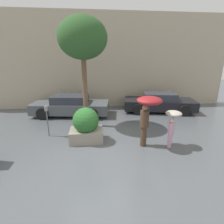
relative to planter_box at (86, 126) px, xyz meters
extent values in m
plane|color=#51565B|center=(0.45, -1.13, -0.67)|extent=(40.00, 40.00, 0.00)
cube|color=#B7A88E|center=(0.45, 5.37, 2.33)|extent=(18.00, 0.30, 6.00)
cube|color=gray|center=(0.00, 0.00, -0.42)|extent=(1.30, 0.88, 0.50)
sphere|color=#286028|center=(0.00, 0.00, 0.22)|extent=(1.03, 1.03, 1.03)
cylinder|color=#473323|center=(2.17, -0.63, -0.27)|extent=(0.23, 0.23, 0.79)
cylinder|color=#473323|center=(2.17, -0.63, 0.43)|extent=(0.33, 0.33, 0.62)
sphere|color=#997056|center=(2.17, -0.63, 0.85)|extent=(0.21, 0.21, 0.21)
cylinder|color=#4C4C51|center=(2.29, -0.72, 0.80)|extent=(0.02, 0.02, 0.67)
ellipsoid|color=maroon|center=(2.29, -0.72, 1.14)|extent=(0.90, 0.90, 0.29)
cylinder|color=#D199B7|center=(3.13, -0.85, -0.39)|extent=(0.16, 0.16, 0.55)
cylinder|color=#D199B7|center=(3.13, -0.85, 0.10)|extent=(0.23, 0.23, 0.44)
sphere|color=beige|center=(3.13, -0.85, 0.39)|extent=(0.15, 0.15, 0.15)
cylinder|color=#4C4C51|center=(3.21, -0.78, 0.38)|extent=(0.02, 0.02, 0.52)
ellipsoid|color=beige|center=(3.21, -0.78, 0.65)|extent=(0.59, 0.59, 0.19)
cube|color=#4C5156|center=(-1.02, 3.53, -0.20)|extent=(4.54, 2.27, 0.58)
cube|color=#2D333D|center=(-1.02, 3.53, 0.31)|extent=(2.13, 1.70, 0.43)
cylinder|color=black|center=(-2.47, 2.86, -0.34)|extent=(0.68, 0.30, 0.66)
cylinder|color=black|center=(-2.25, 4.56, -0.34)|extent=(0.68, 0.30, 0.66)
cylinder|color=black|center=(0.21, 2.50, -0.34)|extent=(0.68, 0.30, 0.66)
cylinder|color=black|center=(0.43, 4.21, -0.34)|extent=(0.68, 0.30, 0.66)
cube|color=black|center=(4.38, 3.70, -0.20)|extent=(4.52, 2.49, 0.58)
cube|color=#2D333D|center=(4.38, 3.70, 0.31)|extent=(2.16, 1.80, 0.43)
cylinder|color=black|center=(2.92, 3.10, -0.34)|extent=(0.68, 0.34, 0.66)
cylinder|color=black|center=(3.24, 4.79, -0.34)|extent=(0.68, 0.34, 0.66)
cylinder|color=black|center=(5.52, 2.60, -0.34)|extent=(0.68, 0.34, 0.66)
cylinder|color=black|center=(5.84, 4.29, -0.34)|extent=(0.68, 0.34, 0.66)
cylinder|color=brown|center=(-0.06, 1.75, 1.07)|extent=(0.22, 0.22, 3.47)
ellipsoid|color=#2D5628|center=(-0.06, 1.75, 3.40)|extent=(2.17, 2.17, 1.85)
cylinder|color=#595B60|center=(-1.64, 0.66, -0.10)|extent=(0.05, 0.05, 1.14)
cylinder|color=gray|center=(-1.64, 0.66, 0.57)|extent=(0.14, 0.14, 0.20)
camera|label=1|loc=(0.36, -6.53, 2.58)|focal=28.00mm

